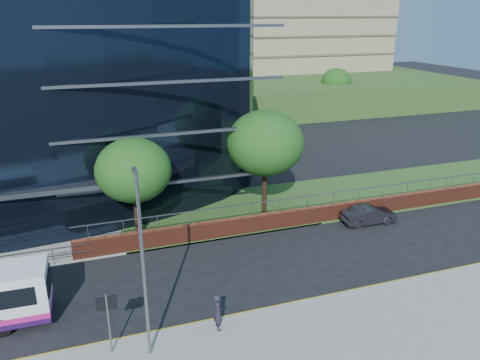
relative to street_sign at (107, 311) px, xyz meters
name	(u,v)px	position (x,y,z in m)	size (l,w,h in m)	color
grass_verge	(354,194)	(19.50, 12.59, -2.09)	(36.00, 8.00, 0.12)	#2D511E
retaining_wall	(333,212)	(15.50, 8.89, -1.54)	(34.00, 0.40, 2.11)	maroon
apartment_block	(249,29)	(27.50, 58.80, 8.96)	(60.00, 42.00, 30.00)	#2D511E
street_sign	(107,311)	(0.00, 0.00, 0.00)	(0.85, 0.09, 2.80)	slate
tree_far_c	(133,170)	(2.50, 10.59, 2.39)	(4.62, 4.62, 6.51)	black
tree_far_d	(265,143)	(11.50, 11.59, 3.04)	(5.28, 5.28, 7.44)	black
tree_dist_e	(236,86)	(19.50, 41.59, 2.39)	(4.62, 4.62, 6.51)	black
tree_dist_f	(336,81)	(35.50, 43.59, 2.06)	(4.29, 4.29, 6.05)	black
streetlight_east	(143,262)	(1.50, -0.59, 2.29)	(0.15, 0.77, 8.00)	slate
parked_car	(369,215)	(17.60, 7.69, -1.53)	(1.31, 3.76, 1.24)	black
pedestrian	(218,312)	(4.66, -0.01, -1.13)	(0.63, 0.41, 1.73)	#251F2F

